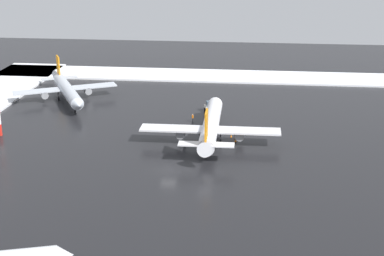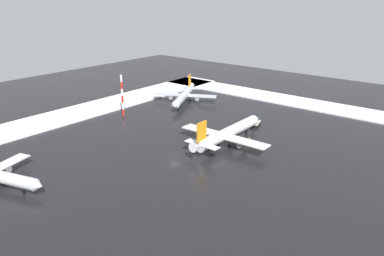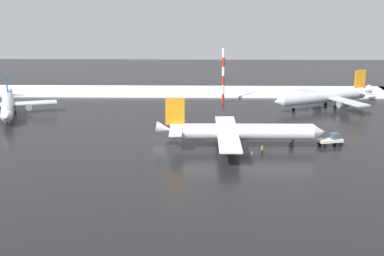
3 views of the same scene
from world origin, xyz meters
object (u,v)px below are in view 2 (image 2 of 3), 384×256
pushback_tug (256,122)px  traffic_cone_wingtip_side (242,147)px  ground_crew_near_tug (235,126)px  airplane_far_rear (184,96)px  antenna_mast (122,96)px  ground_crew_mid_apron (249,140)px  airplane_foreground_jet (228,133)px  traffic_cone_mid_line (244,143)px  traffic_cone_near_nose (220,142)px

pushback_tug → traffic_cone_wingtip_side: size_ratio=9.15×
pushback_tug → ground_crew_near_tug: 7.58m
airplane_far_rear → traffic_cone_wingtip_side: size_ratio=49.60×
pushback_tug → antenna_mast: (19.51, -40.11, 5.78)m
ground_crew_mid_apron → antenna_mast: bearing=-24.5°
airplane_foreground_jet → traffic_cone_mid_line: bearing=-58.0°
ground_crew_mid_apron → traffic_cone_wingtip_side: ground_crew_mid_apron is taller
airplane_far_rear → antenna_mast: antenna_mast is taller
antenna_mast → traffic_cone_mid_line: size_ratio=25.68×
pushback_tug → ground_crew_near_tug: (6.84, -3.26, -0.31)m
antenna_mast → traffic_cone_wingtip_side: size_ratio=25.68×
antenna_mast → traffic_cone_mid_line: bearing=94.9°
antenna_mast → ground_crew_mid_apron: bearing=97.1°
airplane_foreground_jet → traffic_cone_wingtip_side: bearing=-92.6°
pushback_tug → traffic_cone_near_nose: bearing=163.1°
pushback_tug → ground_crew_near_tug: pushback_tug is taller
ground_crew_mid_apron → airplane_far_rear: bearing=-57.2°
airplane_far_rear → traffic_cone_wingtip_side: bearing=32.1°
antenna_mast → traffic_cone_mid_line: (-3.91, 45.38, -6.79)m
airplane_far_rear → traffic_cone_wingtip_side: airplane_far_rear is taller
airplane_foreground_jet → ground_crew_mid_apron: bearing=-46.8°
antenna_mast → traffic_cone_near_nose: antenna_mast is taller
airplane_far_rear → ground_crew_mid_apron: bearing=36.8°
airplane_foreground_jet → traffic_cone_wingtip_side: 5.63m
traffic_cone_mid_line → airplane_foreground_jet: bearing=-57.5°
ground_crew_near_tug → traffic_cone_wingtip_side: 14.87m
ground_crew_mid_apron → antenna_mast: (5.72, -46.00, 6.09)m
traffic_cone_near_nose → traffic_cone_wingtip_side: bearing=97.5°
airplane_far_rear → traffic_cone_mid_line: 45.05m
airplane_far_rear → traffic_cone_mid_line: bearing=34.4°
ground_crew_mid_apron → antenna_mast: size_ratio=0.12×
traffic_cone_near_nose → antenna_mast: bearing=-89.4°
airplane_foreground_jet → traffic_cone_wingtip_side: size_ratio=58.24×
ground_crew_near_tug → traffic_cone_near_nose: bearing=99.1°
airplane_foreground_jet → pushback_tug: 18.19m
pushback_tug → antenna_mast: antenna_mast is taller
traffic_cone_near_nose → traffic_cone_wingtip_side: (-0.86, 6.52, 0.00)m
ground_crew_mid_apron → traffic_cone_near_nose: bearing=9.2°
traffic_cone_wingtip_side → ground_crew_mid_apron: bearing=-175.0°
antenna_mast → airplane_foreground_jet: bearing=92.0°
airplane_foreground_jet → airplane_far_rear: airplane_foreground_jet is taller
airplane_far_rear → ground_crew_mid_apron: (19.36, 40.30, -1.93)m
traffic_cone_near_nose → traffic_cone_wingtip_side: size_ratio=1.00×
antenna_mast → traffic_cone_near_nose: bearing=90.6°
traffic_cone_near_nose → traffic_cone_mid_line: same height
airplane_foreground_jet → ground_crew_near_tug: airplane_foreground_jet is taller
traffic_cone_wingtip_side → traffic_cone_near_nose: bearing=-82.5°
airplane_foreground_jet → antenna_mast: size_ratio=2.27×
pushback_tug → ground_crew_mid_apron: 15.00m
ground_crew_mid_apron → traffic_cone_mid_line: 2.03m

